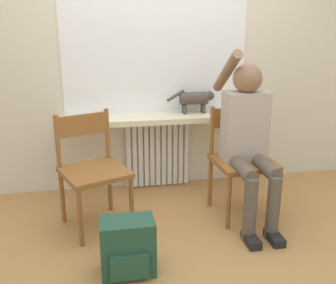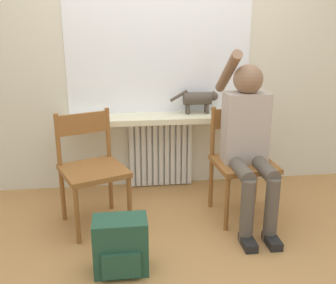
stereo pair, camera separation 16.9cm
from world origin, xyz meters
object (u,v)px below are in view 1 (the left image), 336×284
Objects in this scene: chair_right at (241,159)px; backpack at (128,247)px; chair_left at (92,169)px; cat at (195,99)px; person at (248,135)px.

chair_right reaches higher than backpack.
backpack is at bearing -94.44° from chair_left.
chair_right is at bearing -68.66° from cat.
backpack is (0.20, -0.66, -0.29)m from chair_left.
cat reaches higher than chair_left.
chair_left is 2.39× the size of backpack.
chair_left is 0.65× the size of person.
backpack is (-0.75, -1.28, -0.68)m from cat.
backpack is (-0.99, -0.56, -0.53)m from person.
person is 3.01× the size of cat.
chair_left is at bearing -147.31° from cat.
chair_left is at bearing 176.16° from chair_right.
chair_right is (1.19, 0.00, 0.00)m from chair_left.
backpack is (-0.99, -0.67, -0.29)m from chair_right.
person is at bearing -92.38° from chair_right.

